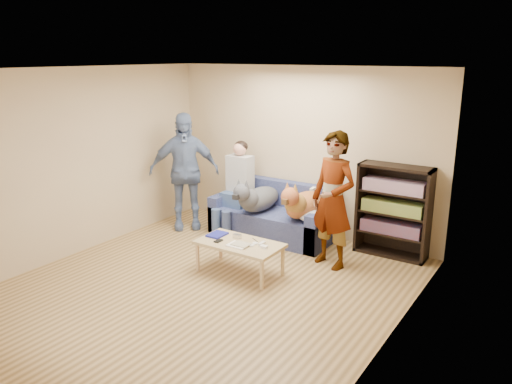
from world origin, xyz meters
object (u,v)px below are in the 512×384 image
Objects in this scene: person_standing_left at (184,171)px; notebook_blue at (217,234)px; camera_silver at (237,236)px; bookshelf at (393,209)px; person_seated at (236,184)px; sofa at (274,218)px; person_standing_right at (333,200)px; coffee_table at (240,246)px; dog_tan at (302,204)px; dog_gray at (257,198)px.

notebook_blue is at bearing -76.08° from person_standing_left.
person_standing_left is 1.92m from camera_silver.
notebook_blue is 0.20× the size of bookshelf.
person_seated is 1.13× the size of bookshelf.
notebook_blue is 0.14× the size of sofa.
person_standing_right is 1.34m from camera_silver.
camera_silver is 2.22m from bookshelf.
person_standing_right is 1.40× the size of bookshelf.
coffee_table is (0.98, -1.32, -0.40)m from person_seated.
person_standing_right is 0.84m from dog_tan.
sofa is at bearing 100.17° from camera_silver.
sofa is at bearing 103.90° from coffee_table.
coffee_table is at bearing -53.38° from person_seated.
bookshelf is (1.56, 1.56, 0.23)m from camera_silver.
dog_tan is at bearing -32.46° from person_standing_left.
coffee_table is at bearing -118.81° from person_standing_right.
camera_silver is 1.52m from person_seated.
dog_tan reaches higher than coffee_table.
person_standing_right reaches higher than coffee_table.
person_seated is at bearing 125.67° from camera_silver.
dog_tan reaches higher than sofa.
person_standing_left reaches higher than camera_silver.
camera_silver is (0.28, 0.07, 0.01)m from notebook_blue.
person_standing_left is 2.02m from dog_tan.
camera_silver is 1.17m from dog_gray.
person_standing_left is 17.15× the size of camera_silver.
person_seated is 1.20m from dog_tan.
person_standing_right reaches higher than dog_tan.
person_standing_right reaches higher than sofa.
coffee_table is at bearing -76.10° from sofa.
dog_tan is at bearing 7.91° from dog_gray.
coffee_table is (0.12, -0.12, -0.07)m from camera_silver.
person_standing_left is 0.87m from person_seated.
camera_silver is at bearing -69.40° from person_standing_left.
person_standing_left is at bearing -165.79° from person_standing_right.
coffee_table is 0.85× the size of bookshelf.
bookshelf is (1.44, 1.68, 0.31)m from coffee_table.
person_seated is 0.49m from dog_gray.
dog_gray is at bearing 96.11° from notebook_blue.
person_standing_left is at bearing 151.07° from coffee_table.
dog_tan is (0.73, 0.10, 0.01)m from dog_gray.
person_standing_right reaches higher than bookshelf.
person_standing_right is 1.50m from sofa.
person_standing_left is 1.61× the size of dog_tan.
notebook_blue is 0.41m from coffee_table.
coffee_table is (0.52, -1.20, -0.26)m from dog_gray.
bookshelf is at bearing 45.01° from camera_silver.
notebook_blue is 0.22× the size of dog_tan.
dog_gray is 0.74m from dog_tan.
notebook_blue is at bearing 172.87° from coffee_table.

